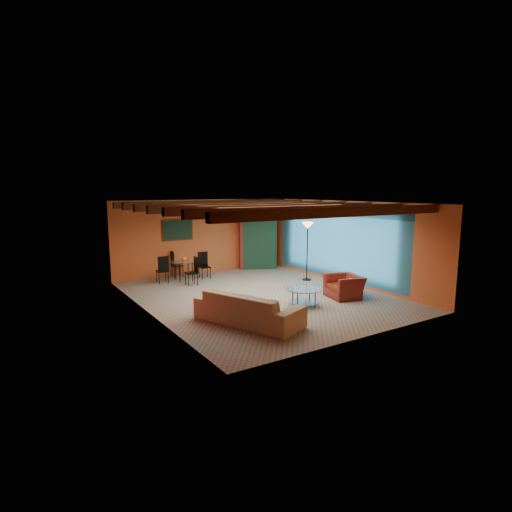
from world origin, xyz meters
TOP-DOWN VIEW (x-y plane):
  - room at (0.00, 0.11)m, footprint 6.52×8.01m
  - sofa at (-1.57, -1.94)m, footprint 1.88×2.74m
  - armchair at (1.94, -1.45)m, footprint 1.08×1.18m
  - coffee_table at (0.42, -1.50)m, footprint 1.23×1.23m
  - dining_table at (-1.06, 3.07)m, footprint 1.91×1.91m
  - armoire at (2.20, 3.70)m, footprint 1.42×1.08m
  - floor_lamp at (2.52, 0.93)m, footprint 0.44×0.44m
  - ceiling_fan at (0.00, 0.00)m, footprint 1.50×1.50m
  - painting at (-0.90, 3.96)m, footprint 1.05×0.03m
  - potted_plant at (2.20, 3.70)m, footprint 0.50×0.45m
  - vase at (-1.06, 3.07)m, footprint 0.22×0.22m

SIDE VIEW (x-z plane):
  - coffee_table at x=0.42m, z-range 0.00..0.48m
  - armchair at x=1.94m, z-range 0.00..0.65m
  - sofa at x=-1.57m, z-range 0.00..0.74m
  - dining_table at x=-1.06m, z-range 0.00..0.93m
  - floor_lamp at x=2.52m, z-range 0.00..1.99m
  - vase at x=-1.06m, z-range 0.93..1.12m
  - armoire at x=2.20m, z-range 0.00..2.23m
  - painting at x=-0.90m, z-range 1.32..1.97m
  - ceiling_fan at x=0.00m, z-range 2.14..2.58m
  - room at x=0.00m, z-range 1.01..3.72m
  - potted_plant at x=2.20m, z-range 2.23..2.71m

